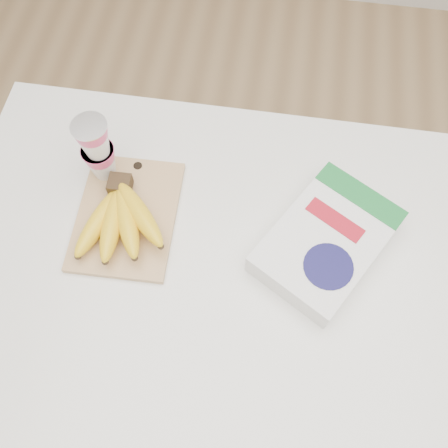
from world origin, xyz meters
name	(u,v)px	position (x,y,z in m)	size (l,w,h in m)	color
room	(238,149)	(0.00, 0.00, 1.35)	(4.00, 4.00, 4.00)	tan
table	(230,324)	(0.00, 0.00, 0.46)	(1.24, 0.83, 0.93)	white
cutting_board	(127,216)	(-0.24, 0.08, 0.94)	(0.21, 0.29, 0.01)	tan
bananas	(120,218)	(-0.25, 0.05, 0.97)	(0.21, 0.21, 0.07)	#382816
yogurt_stack	(97,149)	(-0.32, 0.18, 1.04)	(0.08, 0.08, 0.17)	white
cereal_box	(326,241)	(0.19, 0.07, 0.96)	(0.32, 0.35, 0.07)	white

